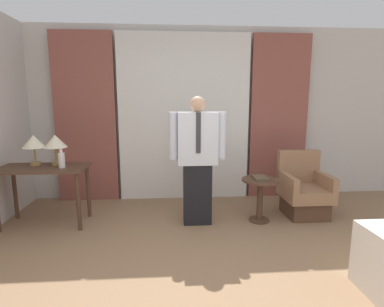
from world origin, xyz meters
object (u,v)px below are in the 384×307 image
table_lamp_right (55,142)px  person (197,157)px  side_table (260,193)px  table_lamp_left (34,143)px  armchair (304,192)px  desk (43,176)px  bottle_near_edge (62,160)px  book (260,178)px

table_lamp_right → person: 1.82m
side_table → table_lamp_right: bearing=175.1°
table_lamp_left → armchair: bearing=-0.6°
table_lamp_right → armchair: (3.28, -0.04, -0.72)m
table_lamp_left → armchair: size_ratio=0.45×
table_lamp_right → person: (1.79, -0.23, -0.17)m
side_table → desk: bearing=177.8°
table_lamp_left → table_lamp_right: size_ratio=1.00×
person → side_table: person is taller
bottle_near_edge → book: 2.50m
side_table → book: book is taller
desk → person: (1.93, -0.11, 0.24)m
table_lamp_left → person: person is taller
table_lamp_left → book: 2.92m
bottle_near_edge → side_table: size_ratio=0.42×
person → side_table: size_ratio=2.86×
armchair → table_lamp_left: bearing=179.4°
side_table → book: bearing=95.7°
bottle_near_edge → side_table: (2.49, -0.05, -0.46)m
table_lamp_left → table_lamp_right: 0.27m
table_lamp_left → book: bearing=-4.1°
side_table → book: 0.20m
bottle_near_edge → person: bearing=-1.9°
table_lamp_left → person: bearing=-6.4°
armchair → book: armchair is taller
table_lamp_right → bottle_near_edge: table_lamp_right is taller
table_lamp_right → bottle_near_edge: bearing=-54.9°
desk → bottle_near_edge: (0.26, -0.06, 0.22)m
person → armchair: size_ratio=1.86×
bottle_near_edge → armchair: (3.16, 0.14, -0.53)m
side_table → book: size_ratio=2.27×
table_lamp_right → bottle_near_edge: 0.29m
table_lamp_left → side_table: bearing=-4.4°
armchair → book: (-0.67, -0.17, 0.26)m
table_lamp_left → book: size_ratio=1.56×
book → person: bearing=-178.3°
armchair → bottle_near_edge: bearing=-177.5°
side_table → armchair: bearing=15.5°
table_lamp_right → side_table: size_ratio=0.69×
table_lamp_left → person: 2.08m
table_lamp_left → person: size_ratio=0.24×
person → table_lamp_left: bearing=173.6°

